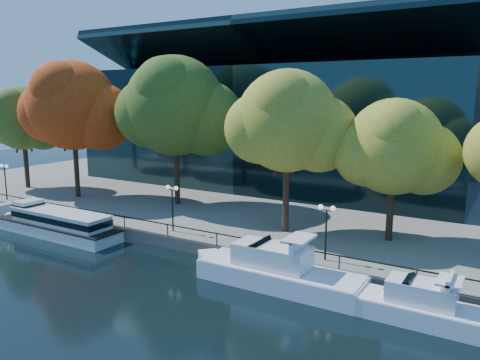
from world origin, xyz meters
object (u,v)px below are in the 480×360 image
Objects in this scene: tree_2 at (176,108)px; lamp_2 at (326,220)px; cruiser_near at (273,269)px; tree_4 at (396,149)px; tour_boat at (55,222)px; cruiser_far at (421,306)px; tree_3 at (289,123)px; lamp_1 at (172,198)px; tree_1 at (73,107)px; tree_0 at (23,120)px; lamp_0 at (5,174)px.

tree_2 is 22.86m from lamp_2.
cruiser_near is 1.10× the size of tree_4.
lamp_2 is at bearing 8.93° from tour_boat.
cruiser_far is 0.67× the size of tree_3.
cruiser_near is 3.12× the size of lamp_1.
tree_2 reaches higher than cruiser_near.
tree_1 reaches higher than tree_4.
tree_4 is (45.25, 1.34, -1.12)m from tree_0.
tour_boat is 3.68× the size of lamp_2.
tour_boat is 25.12m from lamp_2.
lamp_0 is at bearing 180.00° from lamp_2.
tree_0 is at bearing 168.74° from cruiser_far.
lamp_1 is (-8.53, -5.01, -6.36)m from tree_3.
lamp_2 is at bearing -22.67° from tree_2.
tree_1 is at bearing 170.75° from lamp_2.
lamp_1 reaches higher than cruiser_far.
cruiser_near is 12.67m from lamp_1.
lamp_0 is (-45.33, 4.17, 3.02)m from cruiser_far.
cruiser_far is 18.29m from tree_3.
cruiser_far is 42.00m from tree_1.
cruiser_near is 0.81× the size of tree_1.
lamp_0 is at bearing 173.85° from cruiser_near.
cruiser_far is at bearing -5.25° from lamp_0.
tree_0 is 1.11× the size of tree_4.
tour_boat is at bearing -158.35° from tree_4.
cruiser_near is 3.12× the size of lamp_0.
lamp_2 is at bearing -112.20° from tree_4.
tree_0 is 0.81× the size of tree_2.
tree_0 is at bearing 166.58° from cruiser_near.
tree_1 is 10.68m from lamp_0.
lamp_1 is at bearing -149.57° from tree_3.
lamp_2 is (5.43, -5.01, -6.36)m from tree_3.
tree_0 reaches higher than lamp_1.
tree_0 is 3.16× the size of lamp_0.
tree_3 is 3.43× the size of lamp_2.
tour_boat is 1.17× the size of tree_0.
tree_2 reaches higher than cruiser_far.
lamp_1 is (28.41, -5.72, -5.63)m from tree_0.
cruiser_far is at bearing -13.39° from tree_1.
tree_2 is at bearing 125.84° from lamp_1.
tree_4 is (22.86, -1.29, -2.83)m from tree_2.
tree_0 is at bearing -173.30° from tree_2.
tree_0 is (-40.14, 9.58, 8.47)m from cruiser_near.
lamp_1 is at bearing -11.38° from tree_0.
tree_1 reaches higher than cruiser_near.
lamp_0 is at bearing 174.75° from cruiser_far.
tree_4 is (-4.43, 11.23, 7.52)m from cruiser_far.
tree_1 reaches higher than lamp_1.
cruiser_far is 0.73× the size of tree_0.
tree_2 is at bearing 176.77° from tree_4.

